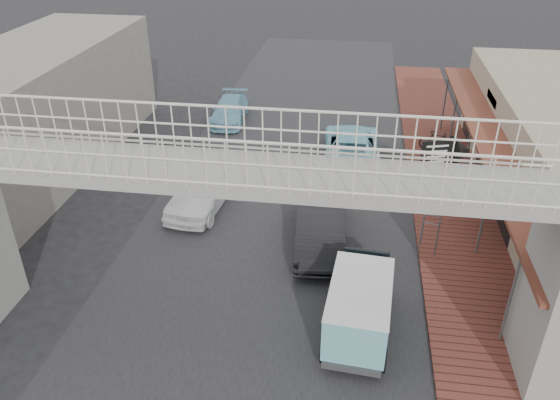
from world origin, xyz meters
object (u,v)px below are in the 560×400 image
(motorcycle_far, at_px, (436,141))
(white_hatchback, at_px, (202,188))
(angkot_far, at_px, (230,110))
(street_clock, at_px, (437,187))
(dark_sedan, at_px, (321,224))
(angkot_curb, at_px, (352,146))
(motorcycle_near, at_px, (419,174))
(arrow_sign, at_px, (458,152))
(angkot_van, at_px, (360,302))

(motorcycle_far, bearing_deg, white_hatchback, 134.14)
(angkot_far, relative_size, street_clock, 1.40)
(dark_sedan, xyz_separation_m, motorcycle_far, (4.70, 8.24, -0.20))
(dark_sedan, distance_m, angkot_curb, 6.84)
(dark_sedan, height_order, angkot_far, dark_sedan)
(dark_sedan, relative_size, street_clock, 1.63)
(motorcycle_near, relative_size, motorcycle_far, 1.17)
(white_hatchback, xyz_separation_m, motorcycle_near, (8.34, 2.78, -0.18))
(arrow_sign, bearing_deg, white_hatchback, 168.12)
(white_hatchback, distance_m, motorcycle_far, 11.30)
(dark_sedan, height_order, angkot_curb, dark_sedan)
(angkot_curb, height_order, motorcycle_far, angkot_curb)
(motorcycle_near, height_order, motorcycle_far, motorcycle_near)
(angkot_far, distance_m, motorcycle_near, 11.09)
(angkot_van, xyz_separation_m, arrow_sign, (3.22, 6.88, 1.46))
(angkot_curb, height_order, angkot_far, angkot_curb)
(angkot_curb, distance_m, motorcycle_far, 4.13)
(street_clock, bearing_deg, angkot_van, -106.09)
(white_hatchback, height_order, dark_sedan, dark_sedan)
(angkot_van, height_order, arrow_sign, arrow_sign)
(motorcycle_near, relative_size, arrow_sign, 0.60)
(white_hatchback, height_order, arrow_sign, arrow_sign)
(motorcycle_far, distance_m, arrow_sign, 5.96)
(angkot_far, bearing_deg, dark_sedan, -65.52)
(street_clock, relative_size, arrow_sign, 0.94)
(angkot_curb, bearing_deg, motorcycle_near, 141.94)
(motorcycle_far, bearing_deg, angkot_van, 175.58)
(dark_sedan, bearing_deg, motorcycle_far, 56.42)
(angkot_far, height_order, angkot_van, angkot_van)
(angkot_van, bearing_deg, dark_sedan, 112.47)
(white_hatchback, relative_size, arrow_sign, 1.45)
(angkot_curb, bearing_deg, white_hatchback, 39.12)
(white_hatchback, bearing_deg, angkot_curb, 46.84)
(dark_sedan, distance_m, motorcycle_far, 9.48)
(dark_sedan, xyz_separation_m, motorcycle_near, (3.63, 4.75, -0.19))
(white_hatchback, bearing_deg, dark_sedan, -16.95)
(angkot_curb, xyz_separation_m, angkot_van, (0.55, -11.04, 0.38))
(angkot_van, bearing_deg, street_clock, 66.56)
(white_hatchback, bearing_deg, motorcycle_far, 39.48)
(angkot_far, distance_m, street_clock, 14.37)
(dark_sedan, height_order, street_clock, street_clock)
(dark_sedan, distance_m, angkot_far, 12.18)
(street_clock, bearing_deg, angkot_curb, 124.22)
(dark_sedan, bearing_deg, street_clock, -3.95)
(white_hatchback, height_order, motorcycle_near, white_hatchback)
(angkot_curb, distance_m, motorcycle_near, 3.47)
(angkot_curb, bearing_deg, motorcycle_far, -161.40)
(angkot_van, relative_size, motorcycle_far, 2.37)
(motorcycle_far, relative_size, street_clock, 0.54)
(white_hatchback, xyz_separation_m, angkot_van, (6.08, -6.22, 0.36))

